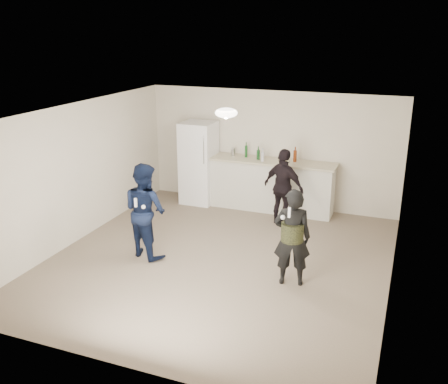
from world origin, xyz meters
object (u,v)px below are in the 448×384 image
(woman, at_px, (292,237))
(spectator, at_px, (284,187))
(fridge, at_px, (199,163))
(man, at_px, (145,210))
(counter, at_px, (271,186))
(shaker, at_px, (233,152))

(woman, relative_size, spectator, 1.00)
(fridge, bearing_deg, man, -84.54)
(counter, distance_m, fridge, 1.69)
(shaker, height_order, man, man)
(fridge, bearing_deg, woman, -46.21)
(man, bearing_deg, shaker, -78.40)
(fridge, xyz_separation_m, spectator, (2.09, -0.64, -0.13))
(fridge, bearing_deg, spectator, -16.99)
(counter, height_order, man, man)
(man, distance_m, woman, 2.56)
(counter, bearing_deg, man, -115.19)
(shaker, distance_m, spectator, 1.63)
(counter, xyz_separation_m, man, (-1.38, -2.93, 0.29))
(spectator, bearing_deg, woman, 128.39)
(fridge, bearing_deg, shaker, 13.75)
(counter, bearing_deg, woman, -68.70)
(man, height_order, woman, man)
(counter, height_order, woman, woman)
(man, bearing_deg, fridge, -64.22)
(shaker, distance_m, woman, 3.79)
(counter, distance_m, spectator, 0.87)
(woman, bearing_deg, shaker, -70.51)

